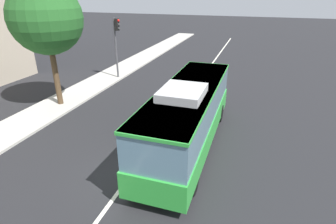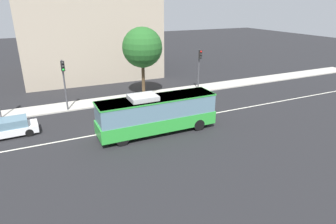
% 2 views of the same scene
% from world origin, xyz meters
% --- Properties ---
extents(ground_plane, '(160.00, 160.00, 0.00)m').
position_xyz_m(ground_plane, '(0.00, 0.00, 0.00)').
color(ground_plane, black).
extents(lane_centre_line, '(76.00, 0.16, 0.01)m').
position_xyz_m(lane_centre_line, '(0.00, 0.00, 0.01)').
color(lane_centre_line, silver).
rests_on(lane_centre_line, ground_plane).
extents(transit_bus, '(10.01, 2.54, 3.46)m').
position_xyz_m(transit_bus, '(3.15, -1.69, 1.81)').
color(transit_bus, green).
rests_on(transit_bus, ground_plane).
extents(traffic_light_near_corner, '(0.34, 0.62, 5.20)m').
position_xyz_m(traffic_light_near_corner, '(12.35, 6.95, 3.56)').
color(traffic_light_near_corner, '#47474C').
rests_on(traffic_light_near_corner, ground_plane).
extents(street_tree_kerbside_left, '(4.42, 4.42, 7.92)m').
position_xyz_m(street_tree_kerbside_left, '(5.56, 7.92, 5.69)').
color(street_tree_kerbside_left, '#4C3823').
rests_on(street_tree_kerbside_left, ground_plane).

